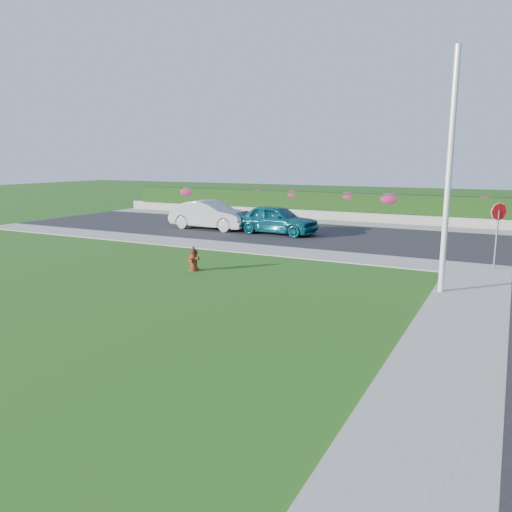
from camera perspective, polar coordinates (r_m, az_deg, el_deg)
The scene contains 19 objects.
ground at distance 12.70m, azimuth -12.45°, elevation -6.29°, with size 120.00×120.00×0.00m, color black.
street_far at distance 26.83m, azimuth -1.55°, elevation 3.07°, with size 26.00×8.00×0.04m, color black.
sidewalk_right at distance 8.19m, azimuth 19.14°, elevation -16.49°, with size 2.00×20.00×0.04m, color gray.
sidewalk_far at distance 23.22m, azimuth -9.70°, elevation 1.67°, with size 24.00×2.00×0.04m, color gray.
curb_corner at distance 18.65m, azimuth 24.17°, elevation -1.42°, with size 2.00×2.00×0.04m, color gray.
sidewalk_beyond at distance 29.85m, azimuth 9.92°, elevation 3.71°, with size 34.00×2.00×0.04m, color gray.
retaining_wall at distance 31.24m, azimuth 10.77°, elevation 4.52°, with size 34.00×0.40×0.60m, color gray.
hedge at distance 31.25m, azimuth 10.88°, elevation 6.09°, with size 32.00×0.90×1.10m, color black.
fire_hydrant at distance 17.01m, azimuth -7.16°, elevation -0.37°, with size 0.42×0.39×0.82m.
sedan_teal at distance 25.01m, azimuth 2.37°, elevation 4.19°, with size 1.70×4.23×1.44m, color #0C4D5D.
sedan_silver at distance 26.83m, azimuth -5.19°, elevation 4.69°, with size 1.59×4.57×1.50m, color #AAAEB2.
utility_pole at distance 14.67m, azimuth 21.18°, elevation 8.72°, with size 0.16×0.16×6.64m, color silver.
stop_sign at distance 18.69m, azimuth 25.94°, elevation 3.66°, with size 0.48×0.42×2.30m.
flower_clump_a at distance 36.43m, azimuth -7.72°, elevation 7.25°, with size 1.50×0.96×0.75m, color #A01B5C.
flower_clump_b at distance 33.50m, azimuth 0.28°, elevation 7.20°, with size 1.01×0.65×0.51m, color #A01B5C.
flower_clump_c at distance 32.43m, azimuth 4.30°, elevation 6.97°, with size 1.21×0.77×0.60m, color #A01B5C.
flower_clump_d at distance 31.18m, azimuth 10.55°, elevation 6.65°, with size 1.23×0.79×0.62m, color #A01B5C.
flower_clump_e at distance 30.56m, azimuth 15.04°, elevation 6.29°, with size 1.47×0.94×0.73m, color #A01B5C.
flower_clump_f at distance 29.88m, azimuth 24.66°, elevation 5.74°, with size 1.02×0.66×0.51m, color #A01B5C.
Camera 1 is at (7.86, -9.26, 3.72)m, focal length 35.00 mm.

